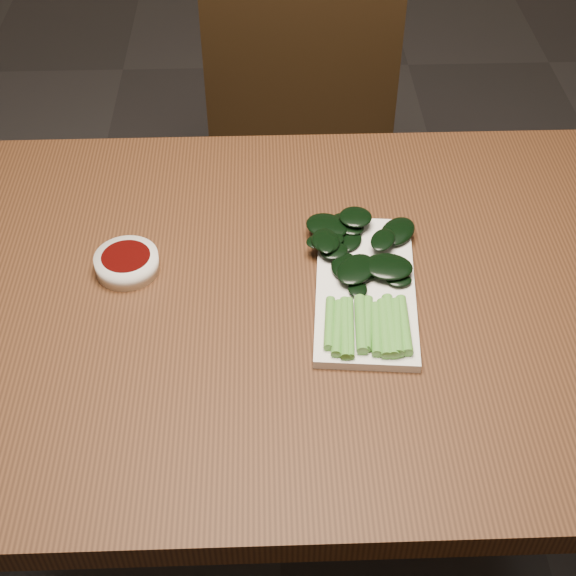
{
  "coord_description": "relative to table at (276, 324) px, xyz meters",
  "views": [
    {
      "loc": [
        -0.01,
        -0.83,
        1.57
      ],
      "look_at": [
        0.02,
        -0.01,
        0.76
      ],
      "focal_mm": 50.0,
      "sensor_mm": 36.0,
      "label": 1
    }
  ],
  "objects": [
    {
      "name": "table",
      "position": [
        0.0,
        0.0,
        0.0
      ],
      "size": [
        1.4,
        0.8,
        0.75
      ],
      "color": "#462714",
      "rests_on": "ground"
    },
    {
      "name": "gai_lan",
      "position": [
        0.13,
        0.0,
        0.09
      ],
      "size": [
        0.19,
        0.31,
        0.02
      ],
      "color": "#57A538",
      "rests_on": "serving_plate"
    },
    {
      "name": "chair_far",
      "position": [
        0.06,
        0.69,
        -0.19
      ],
      "size": [
        0.5,
        0.5,
        0.89
      ],
      "rotation": [
        0.0,
        0.0,
        -0.12
      ],
      "color": "black",
      "rests_on": "ground"
    },
    {
      "name": "serving_plate",
      "position": [
        0.13,
        -0.01,
        0.08
      ],
      "size": [
        0.17,
        0.31,
        0.01
      ],
      "rotation": [
        0.0,
        0.0,
        -0.09
      ],
      "color": "white",
      "rests_on": "table"
    },
    {
      "name": "sauce_bowl",
      "position": [
        -0.22,
        0.05,
        0.09
      ],
      "size": [
        0.09,
        0.09,
        0.03
      ],
      "color": "white",
      "rests_on": "table"
    },
    {
      "name": "ground",
      "position": [
        0.0,
        0.0,
        -0.68
      ],
      "size": [
        6.0,
        6.0,
        0.0
      ],
      "primitive_type": "plane",
      "color": "#2E2B2B",
      "rests_on": "ground"
    }
  ]
}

